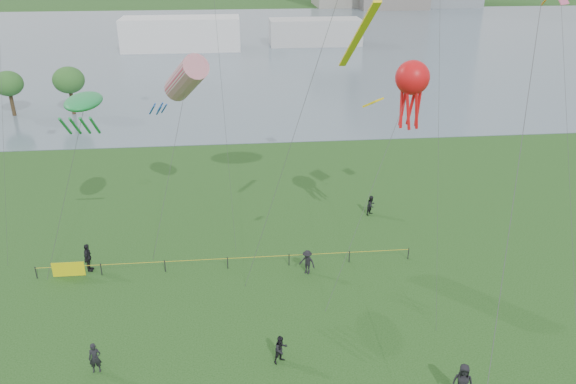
{
  "coord_description": "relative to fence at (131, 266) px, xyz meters",
  "views": [
    {
      "loc": [
        -2.49,
        -15.46,
        19.63
      ],
      "look_at": [
        0.0,
        10.0,
        8.0
      ],
      "focal_mm": 35.0,
      "sensor_mm": 36.0,
      "label": 1
    }
  ],
  "objects": [
    {
      "name": "lake",
      "position": [
        9.47,
        84.07,
        -0.53
      ],
      "size": [
        400.0,
        120.0,
        0.08
      ],
      "primitive_type": "cube",
      "color": "slate",
      "rests_on": "ground_plane"
    },
    {
      "name": "pavilion_left",
      "position": [
        -2.53,
        79.07,
        2.45
      ],
      "size": [
        22.0,
        8.0,
        6.0
      ],
      "primitive_type": "cube",
      "color": "white",
      "rests_on": "ground_plane"
    },
    {
      "name": "pavilion_right",
      "position": [
        23.47,
        82.07,
        1.95
      ],
      "size": [
        18.0,
        7.0,
        5.0
      ],
      "primitive_type": "cube",
      "color": "silver",
      "rests_on": "ground_plane"
    },
    {
      "name": "fence",
      "position": [
        0.0,
        0.0,
        0.0
      ],
      "size": [
        24.07,
        0.07,
        1.05
      ],
      "color": "black",
      "rests_on": "ground_plane"
    },
    {
      "name": "spectator_a",
      "position": [
        8.81,
        -9.1,
        0.22
      ],
      "size": [
        0.95,
        0.89,
        1.55
      ],
      "primitive_type": "imported",
      "rotation": [
        0.0,
        0.0,
        0.54
      ],
      "color": "black",
      "rests_on": "ground_plane"
    },
    {
      "name": "spectator_b",
      "position": [
        11.18,
        -1.06,
        0.27
      ],
      "size": [
        1.23,
        1.1,
        1.65
      ],
      "primitive_type": "imported",
      "rotation": [
        0.0,
        0.0,
        -0.58
      ],
      "color": "black",
      "rests_on": "ground_plane"
    },
    {
      "name": "spectator_c",
      "position": [
        -2.76,
        0.62,
        0.41
      ],
      "size": [
        0.51,
        1.14,
        1.92
      ],
      "primitive_type": "imported",
      "rotation": [
        0.0,
        0.0,
        1.54
      ],
      "color": "black",
      "rests_on": "ground_plane"
    },
    {
      "name": "spectator_d",
      "position": [
        16.93,
        -12.39,
        0.41
      ],
      "size": [
        1.08,
        0.86,
        1.93
      ],
      "primitive_type": "imported",
      "rotation": [
        0.0,
        0.0,
        -0.29
      ],
      "color": "black",
      "rests_on": "ground_plane"
    },
    {
      "name": "spectator_f",
      "position": [
        -0.34,
        -8.91,
        0.27
      ],
      "size": [
        0.64,
        0.46,
        1.65
      ],
      "primitive_type": "imported",
      "rotation": [
        0.0,
        0.0,
        0.11
      ],
      "color": "black",
      "rests_on": "ground_plane"
    },
    {
      "name": "spectator_g",
      "position": [
        17.17,
        6.78,
        0.23
      ],
      "size": [
        0.97,
        0.95,
        1.57
      ],
      "primitive_type": "imported",
      "rotation": [
        0.0,
        0.0,
        0.71
      ],
      "color": "black",
      "rests_on": "ground_plane"
    },
    {
      "name": "kite_windsock",
      "position": [
        3.94,
        4.73,
        10.84
      ],
      "size": [
        4.61,
        5.65,
        13.27
      ],
      "rotation": [
        0.0,
        0.0,
        -0.14
      ],
      "color": "#3F3F42"
    },
    {
      "name": "kite_creature",
      "position": [
        -1.9,
        1.95,
        10.2
      ],
      "size": [
        4.4,
        4.4,
        11.18
      ],
      "rotation": [
        0.0,
        0.0,
        0.07
      ],
      "color": "#3F3F42"
    },
    {
      "name": "kite_octopus",
      "position": [
        16.98,
        -0.94,
        11.8
      ],
      "size": [
        6.26,
        5.23,
        13.44
      ],
      "rotation": [
        0.0,
        0.0,
        -0.3
      ],
      "color": "#3F3F42"
    }
  ]
}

